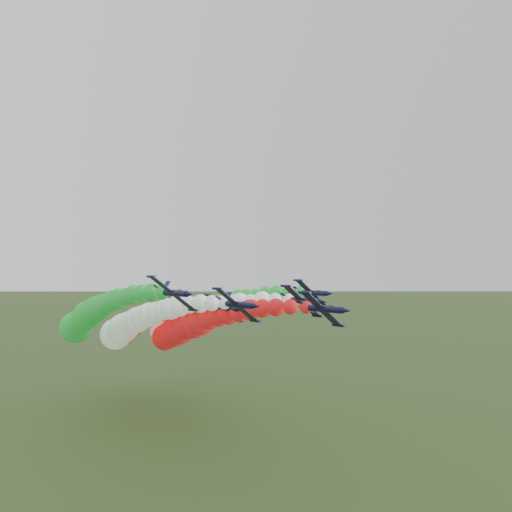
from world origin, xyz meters
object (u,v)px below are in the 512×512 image
(jet_outer_left, at_px, (89,317))
(jet_outer_right, at_px, (204,313))
(jet_inner_right, at_px, (184,321))
(jet_trail, at_px, (136,325))
(jet_inner_left, at_px, (133,325))
(jet_lead, at_px, (189,327))

(jet_outer_left, distance_m, jet_outer_right, 38.29)
(jet_inner_right, relative_size, jet_trail, 0.99)
(jet_outer_left, bearing_deg, jet_inner_left, -30.82)
(jet_outer_left, distance_m, jet_trail, 23.31)
(jet_lead, distance_m, jet_outer_left, 27.22)
(jet_outer_left, bearing_deg, jet_trail, 32.19)
(jet_lead, relative_size, jet_trail, 0.99)
(jet_inner_right, xyz_separation_m, jet_outer_right, (13.58, 10.53, 0.85))
(jet_inner_right, distance_m, jet_trail, 20.55)
(jet_inner_left, distance_m, jet_outer_right, 29.69)
(jet_outer_right, bearing_deg, jet_trail, 153.86)
(jet_lead, height_order, jet_inner_right, jet_inner_right)
(jet_inner_left, distance_m, jet_outer_left, 11.67)
(jet_inner_left, distance_m, jet_trail, 20.55)
(jet_inner_right, height_order, jet_outer_right, jet_outer_right)
(jet_lead, bearing_deg, jet_inner_left, 129.57)
(jet_lead, height_order, jet_outer_right, jet_outer_right)
(jet_lead, relative_size, jet_outer_left, 0.99)
(jet_inner_left, bearing_deg, jet_outer_right, 17.37)
(jet_lead, relative_size, jet_inner_left, 0.99)
(jet_lead, distance_m, jet_inner_right, 11.62)
(jet_trail, bearing_deg, jet_outer_right, -26.14)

